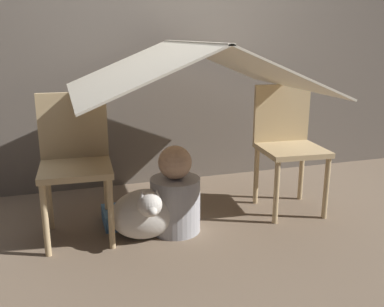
{
  "coord_description": "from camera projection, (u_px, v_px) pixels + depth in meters",
  "views": [
    {
      "loc": [
        -0.79,
        -2.44,
        1.22
      ],
      "look_at": [
        0.0,
        0.07,
        0.48
      ],
      "focal_mm": 40.0,
      "sensor_mm": 36.0,
      "label": 1
    }
  ],
  "objects": [
    {
      "name": "ground_plane",
      "position": [
        195.0,
        227.0,
        2.8
      ],
      "size": [
        8.8,
        8.8,
        0.0
      ],
      "primitive_type": "plane",
      "color": "#7A6651"
    },
    {
      "name": "wall_back",
      "position": [
        157.0,
        30.0,
        3.38
      ],
      "size": [
        7.0,
        0.05,
        2.5
      ],
      "color": "#6B6056",
      "rests_on": "ground_plane"
    },
    {
      "name": "chair_left",
      "position": [
        75.0,
        158.0,
        2.59
      ],
      "size": [
        0.44,
        0.44,
        0.88
      ],
      "rotation": [
        0.0,
        0.0,
        -0.05
      ],
      "color": "#D1B27F",
      "rests_on": "ground_plane"
    },
    {
      "name": "chair_right",
      "position": [
        288.0,
        141.0,
        3.01
      ],
      "size": [
        0.45,
        0.45,
        0.88
      ],
      "rotation": [
        0.0,
        0.0,
        -0.08
      ],
      "color": "#D1B27F",
      "rests_on": "ground_plane"
    },
    {
      "name": "sheet_canopy",
      "position": [
        192.0,
        67.0,
        2.59
      ],
      "size": [
        1.45,
        1.24,
        0.31
      ],
      "color": "silver"
    },
    {
      "name": "person_front",
      "position": [
        175.0,
        196.0,
        2.7
      ],
      "size": [
        0.32,
        0.32,
        0.56
      ],
      "color": "#B2B2B7",
      "rests_on": "ground_plane"
    },
    {
      "name": "dog",
      "position": [
        145.0,
        213.0,
        2.61
      ],
      "size": [
        0.42,
        0.38,
        0.37
      ],
      "color": "silver",
      "rests_on": "ground_plane"
    },
    {
      "name": "floor_cushion",
      "position": [
        129.0,
        215.0,
        2.87
      ],
      "size": [
        0.33,
        0.27,
        0.1
      ],
      "color": "#4C7FB2",
      "rests_on": "ground_plane"
    }
  ]
}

